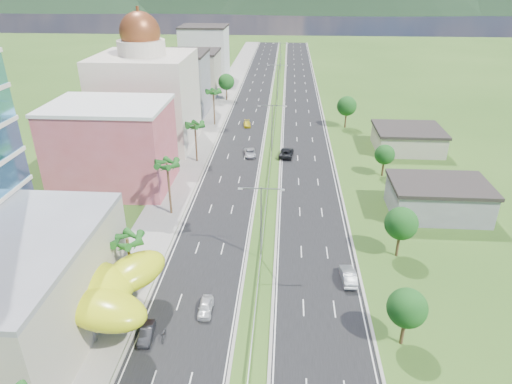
# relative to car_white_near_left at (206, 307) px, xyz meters

# --- Properties ---
(ground) EXTENTS (500.00, 500.00, 0.00)m
(ground) POSITION_rel_car_white_near_left_xyz_m (5.83, 1.47, -0.71)
(ground) COLOR #2D5119
(ground) RESTS_ON ground
(road_left) EXTENTS (11.00, 260.00, 0.04)m
(road_left) POSITION_rel_car_white_near_left_xyz_m (-1.67, 91.47, -0.69)
(road_left) COLOR black
(road_left) RESTS_ON ground
(road_right) EXTENTS (11.00, 260.00, 0.04)m
(road_right) POSITION_rel_car_white_near_left_xyz_m (13.33, 91.47, -0.69)
(road_right) COLOR black
(road_right) RESTS_ON ground
(sidewalk_left) EXTENTS (7.00, 260.00, 0.12)m
(sidewalk_left) POSITION_rel_car_white_near_left_xyz_m (-11.17, 91.47, -0.65)
(sidewalk_left) COLOR gray
(sidewalk_left) RESTS_ON ground
(median_guardrail) EXTENTS (0.10, 216.06, 0.76)m
(median_guardrail) POSITION_rel_car_white_near_left_xyz_m (5.83, 73.46, -0.09)
(median_guardrail) COLOR gray
(median_guardrail) RESTS_ON ground
(streetlight_median_b) EXTENTS (6.04, 0.25, 11.00)m
(streetlight_median_b) POSITION_rel_car_white_near_left_xyz_m (5.83, 11.47, 6.04)
(streetlight_median_b) COLOR gray
(streetlight_median_b) RESTS_ON ground
(streetlight_median_c) EXTENTS (6.04, 0.25, 11.00)m
(streetlight_median_c) POSITION_rel_car_white_near_left_xyz_m (5.83, 51.47, 6.04)
(streetlight_median_c) COLOR gray
(streetlight_median_c) RESTS_ON ground
(streetlight_median_d) EXTENTS (6.04, 0.25, 11.00)m
(streetlight_median_d) POSITION_rel_car_white_near_left_xyz_m (5.83, 96.47, 6.04)
(streetlight_median_d) COLOR gray
(streetlight_median_d) RESTS_ON ground
(streetlight_median_e) EXTENTS (6.04, 0.25, 11.00)m
(streetlight_median_e) POSITION_rel_car_white_near_left_xyz_m (5.83, 141.47, 6.04)
(streetlight_median_e) COLOR gray
(streetlight_median_e) RESTS_ON ground
(lime_canopy) EXTENTS (18.00, 15.00, 7.40)m
(lime_canopy) POSITION_rel_car_white_near_left_xyz_m (-14.17, -2.53, 4.28)
(lime_canopy) COLOR #BEC913
(lime_canopy) RESTS_ON ground
(pink_shophouse) EXTENTS (20.00, 15.00, 15.00)m
(pink_shophouse) POSITION_rel_car_white_near_left_xyz_m (-22.17, 33.47, 6.79)
(pink_shophouse) COLOR #BA4C52
(pink_shophouse) RESTS_ON ground
(domed_building) EXTENTS (20.00, 20.00, 28.70)m
(domed_building) POSITION_rel_car_white_near_left_xyz_m (-22.17, 56.47, 10.64)
(domed_building) COLOR beige
(domed_building) RESTS_ON ground
(midrise_grey) EXTENTS (16.00, 15.00, 16.00)m
(midrise_grey) POSITION_rel_car_white_near_left_xyz_m (-21.17, 81.47, 7.29)
(midrise_grey) COLOR gray
(midrise_grey) RESTS_ON ground
(midrise_beige) EXTENTS (16.00, 15.00, 13.00)m
(midrise_beige) POSITION_rel_car_white_near_left_xyz_m (-21.17, 103.47, 5.79)
(midrise_beige) COLOR #A8A28B
(midrise_beige) RESTS_ON ground
(midrise_white) EXTENTS (16.00, 15.00, 18.00)m
(midrise_white) POSITION_rel_car_white_near_left_xyz_m (-21.17, 126.47, 8.29)
(midrise_white) COLOR silver
(midrise_white) RESTS_ON ground
(shed_near) EXTENTS (15.00, 10.00, 5.00)m
(shed_near) POSITION_rel_car_white_near_left_xyz_m (33.83, 26.47, 1.79)
(shed_near) COLOR gray
(shed_near) RESTS_ON ground
(shed_far) EXTENTS (14.00, 12.00, 4.40)m
(shed_far) POSITION_rel_car_white_near_left_xyz_m (35.83, 56.47, 1.49)
(shed_far) COLOR #A8A28B
(shed_far) RESTS_ON ground
(palm_tree_b) EXTENTS (3.60, 3.60, 8.10)m
(palm_tree_b) POSITION_rel_car_white_near_left_xyz_m (-9.67, 3.47, 6.35)
(palm_tree_b) COLOR #47301C
(palm_tree_b) RESTS_ON ground
(palm_tree_c) EXTENTS (3.60, 3.60, 9.60)m
(palm_tree_c) POSITION_rel_car_white_near_left_xyz_m (-9.67, 23.47, 7.79)
(palm_tree_c) COLOR #47301C
(palm_tree_c) RESTS_ON ground
(palm_tree_d) EXTENTS (3.60, 3.60, 8.60)m
(palm_tree_d) POSITION_rel_car_white_near_left_xyz_m (-9.67, 46.47, 6.83)
(palm_tree_d) COLOR #47301C
(palm_tree_d) RESTS_ON ground
(palm_tree_e) EXTENTS (3.60, 3.60, 9.40)m
(palm_tree_e) POSITION_rel_car_white_near_left_xyz_m (-9.67, 71.47, 7.60)
(palm_tree_e) COLOR #47301C
(palm_tree_e) RESTS_ON ground
(leafy_tree_lfar) EXTENTS (4.90, 4.90, 8.05)m
(leafy_tree_lfar) POSITION_rel_car_white_near_left_xyz_m (-9.67, 96.47, 4.87)
(leafy_tree_lfar) COLOR #47301C
(leafy_tree_lfar) RESTS_ON ground
(leafy_tree_ra) EXTENTS (4.20, 4.20, 6.90)m
(leafy_tree_ra) POSITION_rel_car_white_near_left_xyz_m (21.83, -3.53, 4.07)
(leafy_tree_ra) COLOR #47301C
(leafy_tree_ra) RESTS_ON ground
(leafy_tree_rb) EXTENTS (4.55, 4.55, 7.47)m
(leafy_tree_rb) POSITION_rel_car_white_near_left_xyz_m (24.83, 13.47, 4.47)
(leafy_tree_rb) COLOR #47301C
(leafy_tree_rb) RESTS_ON ground
(leafy_tree_rc) EXTENTS (3.85, 3.85, 6.33)m
(leafy_tree_rc) POSITION_rel_car_white_near_left_xyz_m (27.83, 41.47, 3.66)
(leafy_tree_rc) COLOR #47301C
(leafy_tree_rc) RESTS_ON ground
(leafy_tree_rd) EXTENTS (4.90, 4.90, 8.05)m
(leafy_tree_rd) POSITION_rel_car_white_near_left_xyz_m (23.83, 71.47, 4.87)
(leafy_tree_rd) COLOR #47301C
(leafy_tree_rd) RESTS_ON ground
(mountain_ridge) EXTENTS (860.00, 140.00, 90.00)m
(mountain_ridge) POSITION_rel_car_white_near_left_xyz_m (65.83, 451.47, -0.71)
(mountain_ridge) COLOR black
(mountain_ridge) RESTS_ON ground
(car_white_near_left) EXTENTS (1.68, 3.97, 1.34)m
(car_white_near_left) POSITION_rel_car_white_near_left_xyz_m (0.00, 0.00, 0.00)
(car_white_near_left) COLOR silver
(car_white_near_left) RESTS_ON road_left
(car_dark_left) EXTENTS (1.68, 4.00, 1.29)m
(car_dark_left) POSITION_rel_car_white_near_left_xyz_m (-5.70, -4.65, -0.03)
(car_dark_left) COLOR black
(car_dark_left) RESTS_ON road_left
(car_silver_mid_left) EXTENTS (3.07, 5.25, 1.37)m
(car_silver_mid_left) POSITION_rel_car_white_near_left_xyz_m (1.23, 50.13, 0.02)
(car_silver_mid_left) COLOR #A3A4AA
(car_silver_mid_left) RESTS_ON road_left
(car_yellow_far_left) EXTENTS (2.19, 4.40, 1.23)m
(car_yellow_far_left) POSITION_rel_car_white_near_left_xyz_m (-1.16, 70.69, -0.06)
(car_yellow_far_left) COLOR gold
(car_yellow_far_left) RESTS_ON road_left
(car_silver_right) EXTENTS (1.95, 4.96, 1.61)m
(car_silver_right) POSITION_rel_car_white_near_left_xyz_m (17.34, 7.09, 0.13)
(car_silver_right) COLOR #95999C
(car_silver_right) RESTS_ON road_right
(car_dark_far_right) EXTENTS (3.43, 6.20, 1.64)m
(car_dark_far_right) POSITION_rel_car_white_near_left_xyz_m (9.03, 50.39, 0.15)
(car_dark_far_right) COLOR black
(car_dark_far_right) RESTS_ON road_right
(motorcycle) EXTENTS (0.67, 1.98, 1.25)m
(motorcycle) POSITION_rel_car_white_near_left_xyz_m (-3.84, -4.58, -0.04)
(motorcycle) COLOR black
(motorcycle) RESTS_ON road_left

